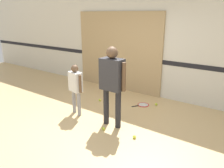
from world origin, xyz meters
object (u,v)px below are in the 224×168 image
at_px(tennis_ball_by_spare_racket, 156,104).
at_px(tennis_ball_stray_left, 134,137).
at_px(person_instructor, 112,79).
at_px(racket_spare_on_floor, 143,105).
at_px(tennis_ball_stray_right, 100,100).
at_px(person_student_left, 76,84).
at_px(tennis_ball_near_instructor, 103,129).

height_order(tennis_ball_by_spare_racket, tennis_ball_stray_left, same).
bearing_deg(person_instructor, racket_spare_on_floor, 87.98).
relative_size(tennis_ball_by_spare_racket, tennis_ball_stray_right, 1.00).
distance_m(tennis_ball_by_spare_racket, tennis_ball_stray_left, 1.74).
bearing_deg(tennis_ball_by_spare_racket, tennis_ball_stray_left, -79.12).
bearing_deg(person_instructor, person_student_left, -178.93).
distance_m(racket_spare_on_floor, tennis_ball_stray_left, 1.65).
height_order(person_instructor, tennis_ball_by_spare_racket, person_instructor).
bearing_deg(tennis_ball_near_instructor, tennis_ball_by_spare_racket, 79.01).
distance_m(person_instructor, person_student_left, 1.06).
distance_m(person_student_left, tennis_ball_stray_left, 1.82).
relative_size(person_instructor, person_student_left, 1.41).
relative_size(racket_spare_on_floor, tennis_ball_stray_right, 7.52).
bearing_deg(racket_spare_on_floor, tennis_ball_stray_left, 54.72).
relative_size(tennis_ball_by_spare_racket, tennis_ball_stray_left, 1.00).
xyz_separation_m(person_student_left, tennis_ball_stray_right, (-0.04, 0.93, -0.71)).
xyz_separation_m(tennis_ball_near_instructor, tennis_ball_stray_right, (-1.04, 1.18, 0.00)).
bearing_deg(tennis_ball_stray_right, tennis_ball_stray_left, -32.48).
bearing_deg(racket_spare_on_floor, tennis_ball_by_spare_racket, 154.48).
height_order(person_student_left, tennis_ball_by_spare_racket, person_student_left).
distance_m(person_instructor, tennis_ball_stray_right, 1.72).
bearing_deg(tennis_ball_near_instructor, person_instructor, 86.68).
bearing_deg(tennis_ball_near_instructor, tennis_ball_stray_right, 131.23).
height_order(person_student_left, tennis_ball_stray_right, person_student_left).
bearing_deg(racket_spare_on_floor, person_student_left, -5.15).
height_order(person_student_left, tennis_ball_stray_left, person_student_left).
bearing_deg(tennis_ball_stray_right, person_instructor, -40.60).
bearing_deg(person_instructor, tennis_ball_near_instructor, -93.69).
height_order(racket_spare_on_floor, tennis_ball_near_instructor, tennis_ball_near_instructor).
distance_m(person_student_left, tennis_ball_by_spare_racket, 2.17).
distance_m(person_student_left, racket_spare_on_floor, 1.87).
relative_size(person_student_left, tennis_ball_near_instructor, 18.09).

